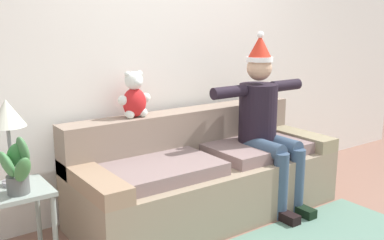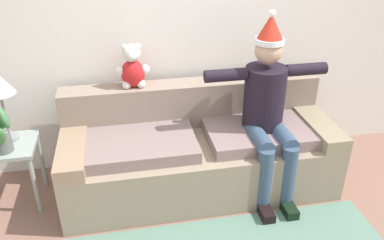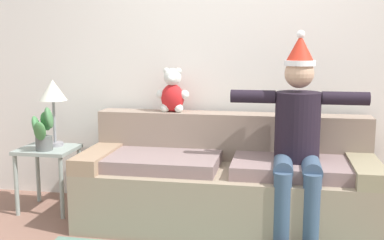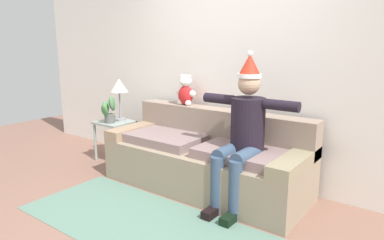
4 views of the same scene
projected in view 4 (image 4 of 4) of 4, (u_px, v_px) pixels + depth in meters
ground_plane at (144, 222)px, 3.21m from camera, size 10.00×10.00×0.00m
back_wall at (232, 66)px, 4.13m from camera, size 7.00×0.10×2.70m
couch at (206, 158)px, 3.93m from camera, size 2.30×0.90×0.87m
person_seated at (243, 129)px, 3.39m from camera, size 1.02×0.77×1.55m
teddy_bear at (185, 91)px, 4.30m from camera, size 0.29×0.17×0.38m
side_table at (115, 128)px, 4.84m from camera, size 0.47×0.43×0.56m
table_lamp at (119, 88)px, 4.77m from camera, size 0.24×0.24×0.58m
potted_plant at (109, 111)px, 4.69m from camera, size 0.23×0.26×0.38m
area_rug at (142, 223)px, 3.18m from camera, size 2.45×1.05×0.01m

